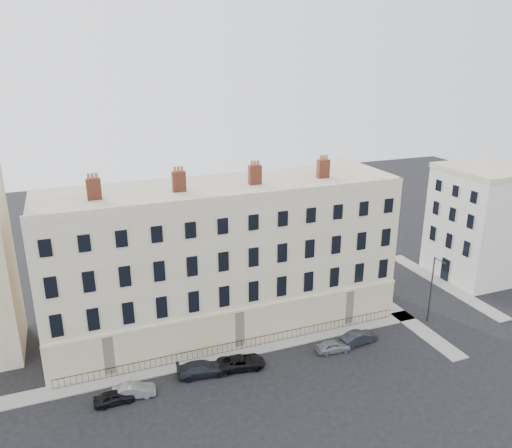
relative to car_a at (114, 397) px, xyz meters
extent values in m
plane|color=black|center=(18.65, -1.73, -0.58)|extent=(160.00, 160.00, 0.00)
cube|color=#C6B893|center=(12.65, 10.27, 6.92)|extent=(36.00, 12.00, 15.00)
cube|color=beige|center=(12.65, 4.19, 1.42)|extent=(36.10, 0.18, 4.00)
cube|color=beige|center=(30.73, 10.27, 1.42)|extent=(0.18, 12.10, 4.00)
cube|color=#C6B893|center=(12.65, 4.42, 14.82)|extent=(36.00, 0.35, 0.80)
cube|color=#C6B893|center=(30.50, 10.27, 14.82)|extent=(0.35, 12.00, 0.80)
cube|color=brown|center=(0.65, 10.27, 15.42)|extent=(1.30, 0.70, 2.00)
cube|color=brown|center=(8.65, 10.27, 15.42)|extent=(1.30, 0.70, 2.00)
cube|color=brown|center=(16.65, 10.27, 15.42)|extent=(1.30, 0.70, 2.00)
cube|color=brown|center=(24.65, 10.27, 15.42)|extent=(1.30, 0.70, 2.00)
cube|color=silver|center=(47.65, 9.27, 6.42)|extent=(10.00, 10.00, 14.00)
cube|color=gray|center=(8.65, 3.27, -0.52)|extent=(48.00, 2.00, 0.12)
cube|color=gray|center=(31.65, 6.27, -0.52)|extent=(2.00, 24.00, 0.12)
cube|color=gray|center=(41.65, 8.27, -0.52)|extent=(2.00, 20.00, 0.12)
cube|color=black|center=(12.65, 3.67, 0.44)|extent=(35.00, 0.04, 0.04)
cube|color=black|center=(12.65, 3.67, -0.46)|extent=(35.00, 0.04, 0.04)
imported|color=black|center=(0.00, 0.00, 0.00)|extent=(3.41, 1.42, 1.15)
imported|color=slate|center=(1.65, 0.27, 0.02)|extent=(3.80, 1.78, 1.20)
imported|color=black|center=(7.90, 1.08, 0.09)|extent=(4.83, 2.45, 1.34)
imported|color=black|center=(11.58, 0.80, 0.05)|extent=(4.75, 2.68, 1.25)
imported|color=gray|center=(20.96, 0.10, 0.01)|extent=(3.58, 1.75, 1.18)
imported|color=black|center=(24.09, 0.46, 0.08)|extent=(4.10, 1.81, 1.31)
cylinder|color=#28272B|center=(33.65, 1.61, 3.20)|extent=(0.15, 0.15, 7.56)
cylinder|color=#28272B|center=(33.67, 0.95, 6.89)|extent=(0.16, 1.42, 0.09)
cube|color=#28272B|center=(33.70, 0.29, 6.84)|extent=(0.19, 0.48, 0.11)
camera|label=1|loc=(-1.64, -36.81, 27.13)|focal=35.00mm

